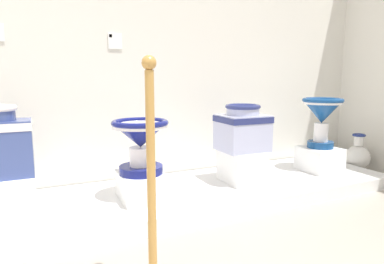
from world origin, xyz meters
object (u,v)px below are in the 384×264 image
(antique_toilet_central_ornate, at_px, (322,113))
(decorative_vase_spare, at_px, (357,157))
(antique_toilet_broad_patterned, at_px, (140,138))
(plinth_block_broad_patterned, at_px, (142,186))
(plinth_block_pale_glazed, at_px, (242,166))
(stanchion_post_near_left, at_px, (152,226))
(plinth_block_central_ornate, at_px, (319,159))
(plinth_block_leftmost, at_px, (4,195))
(info_placard_second, at_px, (115,41))
(antique_toilet_pale_glazed, at_px, (242,127))

(antique_toilet_central_ornate, height_order, decorative_vase_spare, antique_toilet_central_ornate)
(antique_toilet_broad_patterned, distance_m, antique_toilet_central_ornate, 1.76)
(plinth_block_broad_patterned, xyz_separation_m, plinth_block_pale_glazed, (0.89, 0.05, 0.04))
(decorative_vase_spare, bearing_deg, stanchion_post_near_left, -158.58)
(stanchion_post_near_left, bearing_deg, plinth_block_pale_glazed, 40.84)
(antique_toilet_central_ornate, bearing_deg, plinth_block_central_ornate, -90.00)
(plinth_block_broad_patterned, relative_size, antique_toilet_central_ornate, 0.81)
(antique_toilet_central_ornate, bearing_deg, plinth_block_pale_glazed, 178.98)
(antique_toilet_broad_patterned, bearing_deg, plinth_block_leftmost, 172.89)
(info_placard_second, relative_size, stanchion_post_near_left, 0.12)
(plinth_block_broad_patterned, bearing_deg, antique_toilet_pale_glazed, 3.05)
(plinth_block_broad_patterned, xyz_separation_m, antique_toilet_broad_patterned, (-0.00, 0.00, 0.36))
(antique_toilet_central_ornate, bearing_deg, plinth_block_leftmost, 178.30)
(antique_toilet_central_ornate, height_order, stanchion_post_near_left, stanchion_post_near_left)
(antique_toilet_broad_patterned, distance_m, stanchion_post_near_left, 0.97)
(plinth_block_broad_patterned, relative_size, stanchion_post_near_left, 0.35)
(info_placard_second, xyz_separation_m, decorative_vase_spare, (2.41, -0.45, -1.12))
(plinth_block_leftmost, relative_size, info_placard_second, 2.88)
(plinth_block_pale_glazed, xyz_separation_m, antique_toilet_central_ornate, (0.87, -0.02, 0.41))
(antique_toilet_central_ornate, bearing_deg, decorative_vase_spare, 7.01)
(plinth_block_central_ornate, bearing_deg, antique_toilet_pale_glazed, 178.98)
(antique_toilet_broad_patterned, xyz_separation_m, decorative_vase_spare, (2.38, 0.11, -0.39))
(plinth_block_leftmost, xyz_separation_m, stanchion_post_near_left, (0.67, -1.02, 0.08))
(antique_toilet_pale_glazed, bearing_deg, antique_toilet_broad_patterned, -176.95)
(plinth_block_leftmost, relative_size, stanchion_post_near_left, 0.35)
(plinth_block_leftmost, xyz_separation_m, plinth_block_central_ornate, (2.65, -0.08, -0.01))
(antique_toilet_broad_patterned, height_order, info_placard_second, info_placard_second)
(plinth_block_central_ornate, bearing_deg, decorative_vase_spare, 7.01)
(plinth_block_central_ornate, relative_size, info_placard_second, 2.66)
(antique_toilet_pale_glazed, height_order, stanchion_post_near_left, stanchion_post_near_left)
(plinth_block_leftmost, height_order, stanchion_post_near_left, stanchion_post_near_left)
(plinth_block_broad_patterned, height_order, antique_toilet_central_ornate, antique_toilet_central_ornate)
(antique_toilet_pale_glazed, bearing_deg, info_placard_second, 151.47)
(plinth_block_leftmost, height_order, info_placard_second, info_placard_second)
(antique_toilet_pale_glazed, distance_m, stanchion_post_near_left, 1.49)
(plinth_block_pale_glazed, height_order, plinth_block_central_ornate, plinth_block_pale_glazed)
(plinth_block_central_ornate, height_order, info_placard_second, info_placard_second)
(plinth_block_pale_glazed, bearing_deg, decorative_vase_spare, 2.33)
(decorative_vase_spare, bearing_deg, antique_toilet_pale_glazed, -177.67)
(plinth_block_broad_patterned, height_order, stanchion_post_near_left, stanchion_post_near_left)
(plinth_block_broad_patterned, height_order, info_placard_second, info_placard_second)
(info_placard_second, xyz_separation_m, stanchion_post_near_left, (-0.18, -1.46, -0.98))
(antique_toilet_pale_glazed, distance_m, info_placard_second, 1.27)
(antique_toilet_broad_patterned, bearing_deg, info_placard_second, 93.86)
(plinth_block_broad_patterned, relative_size, info_placard_second, 2.95)
(antique_toilet_central_ornate, xyz_separation_m, decorative_vase_spare, (0.62, 0.08, -0.49))
(plinth_block_leftmost, distance_m, antique_toilet_broad_patterned, 0.95)
(antique_toilet_broad_patterned, distance_m, plinth_block_central_ornate, 1.79)
(antique_toilet_broad_patterned, relative_size, decorative_vase_spare, 0.98)
(info_placard_second, bearing_deg, plinth_block_broad_patterned, -86.14)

